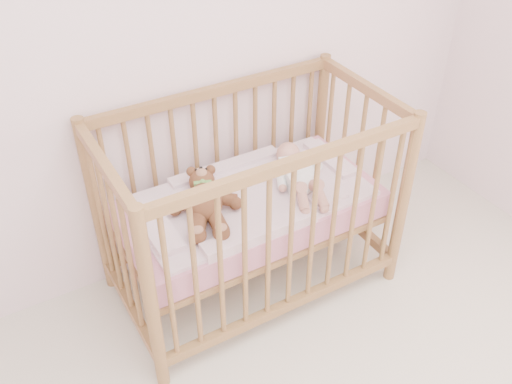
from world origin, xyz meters
TOP-DOWN VIEW (x-y plane):
  - wall_back at (0.00, 2.00)m, footprint 4.00×0.02m
  - crib at (0.36, 1.60)m, footprint 1.36×0.76m
  - mattress at (0.36, 1.60)m, footprint 1.22×0.62m
  - blanket at (0.36, 1.60)m, footprint 1.10×0.58m
  - baby at (0.62, 1.58)m, footprint 0.40×0.59m
  - teddy_bear at (0.12, 1.58)m, footprint 0.50×0.58m

SIDE VIEW (x-z plane):
  - mattress at x=0.36m, z-range 0.42..0.55m
  - crib at x=0.36m, z-range 0.00..1.00m
  - blanket at x=0.36m, z-range 0.53..0.59m
  - baby at x=0.62m, z-range 0.57..0.70m
  - teddy_bear at x=0.12m, z-range 0.58..0.71m
  - wall_back at x=0.00m, z-range 0.00..2.70m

